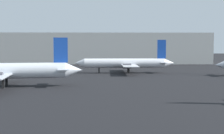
% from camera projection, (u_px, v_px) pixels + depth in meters
% --- Properties ---
extents(airplane_far_right, '(29.73, 21.29, 9.86)m').
position_uv_depth(airplane_far_right, '(126.00, 63.00, 90.28)').
color(airplane_far_right, white).
rests_on(airplane_far_right, ground_plane).
extents(terminal_building, '(99.72, 26.88, 13.71)m').
position_uv_depth(terminal_building, '(99.00, 48.00, 144.52)').
color(terminal_building, '#B7B7B2').
rests_on(terminal_building, ground_plane).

